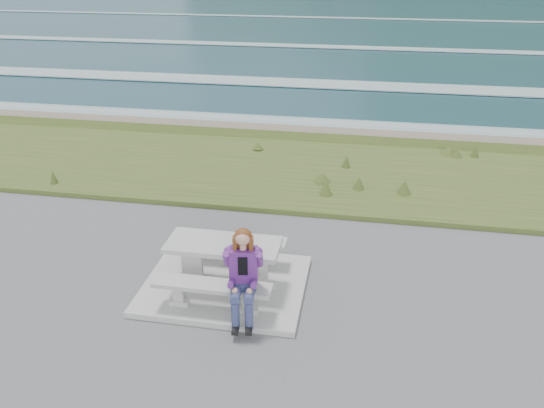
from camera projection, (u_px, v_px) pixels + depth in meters
name	position (u px, v px, depth m)	size (l,w,h in m)	color
concrete_slab	(225.00, 285.00, 8.70)	(2.60, 2.10, 0.10)	#A4A59F
picnic_table	(224.00, 252.00, 8.42)	(1.80, 0.75, 0.75)	#A4A59F
bench_landward	(212.00, 289.00, 7.90)	(1.80, 0.35, 0.45)	#A4A59F
bench_seaward	(235.00, 243.00, 9.14)	(1.80, 0.35, 0.45)	#A4A59F
grass_verge	(276.00, 172.00, 13.14)	(160.00, 4.50, 0.22)	#334C1C
shore_drop	(293.00, 135.00, 15.71)	(160.00, 0.80, 2.20)	#726555
ocean	(333.00, 72.00, 31.68)	(1600.00, 1600.00, 0.09)	#1C434F
seated_woman	(243.00, 288.00, 7.63)	(0.48, 0.74, 1.41)	navy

